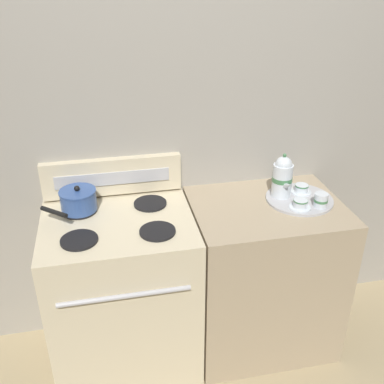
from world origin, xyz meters
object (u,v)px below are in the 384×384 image
object	(u,v)px
saucepan	(78,200)
teapot	(283,177)
teacup_left	(301,189)
teacup_right	(300,204)
stove	(124,293)
serving_tray	(299,199)
creamer_jug	(321,200)

from	to	relation	value
saucepan	teapot	world-z (taller)	teapot
teapot	teacup_left	xyz separation A→B (m)	(0.12, 0.01, -0.09)
teacup_left	teacup_right	world-z (taller)	same
stove	teapot	world-z (taller)	teapot
teapot	teacup_left	distance (m)	0.15
stove	teacup_right	distance (m)	1.03
teacup_left	teacup_right	xyz separation A→B (m)	(-0.08, -0.15, 0.00)
saucepan	teacup_left	size ratio (longest dim) A/B	2.51
teacup_right	saucepan	bearing A→B (deg)	169.01
stove	teacup_left	xyz separation A→B (m)	(0.98, 0.08, 0.48)
stove	teacup_right	world-z (taller)	teacup_right
teacup_left	teacup_right	size ratio (longest dim) A/B	1.00
saucepan	serving_tray	size ratio (longest dim) A/B	0.78
creamer_jug	teacup_right	bearing A→B (deg)	175.43
teapot	creamer_jug	bearing A→B (deg)	-45.23
stove	creamer_jug	bearing A→B (deg)	-4.89
teapot	saucepan	bearing A→B (deg)	176.28
teacup_left	creamer_jug	distance (m)	0.17
saucepan	teacup_right	distance (m)	1.11
stove	teapot	distance (m)	1.04
stove	saucepan	size ratio (longest dim) A/B	3.30
saucepan	creamer_jug	bearing A→B (deg)	-10.43
saucepan	serving_tray	xyz separation A→B (m)	(1.13, -0.11, -0.06)
creamer_jug	teacup_left	bearing A→B (deg)	100.50
serving_tray	teapot	world-z (taller)	teapot
saucepan	teacup_left	distance (m)	1.16
saucepan	teacup_right	xyz separation A→B (m)	(1.09, -0.21, -0.03)
serving_tray	creamer_jug	distance (m)	0.13
teacup_right	serving_tray	bearing A→B (deg)	67.30
teapot	stove	bearing A→B (deg)	-175.68
stove	serving_tray	distance (m)	1.05
stove	teapot	bearing A→B (deg)	4.32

